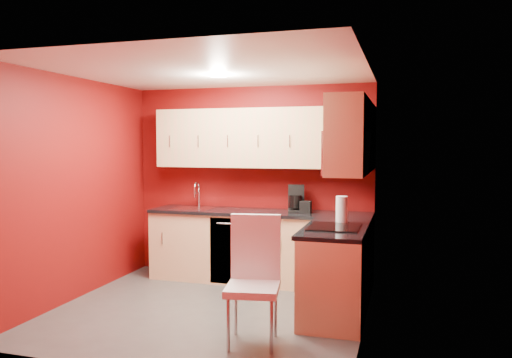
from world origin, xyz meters
The scene contains 21 objects.
floor centered at (0.00, 0.00, 0.00)m, with size 3.20×3.20×0.00m, color #43413F.
ceiling centered at (0.00, 0.00, 2.50)m, with size 3.20×3.20×0.00m, color white.
wall_back centered at (0.00, 1.50, 1.25)m, with size 3.20×3.20×0.00m, color #650A09.
wall_front centered at (0.00, -1.50, 1.25)m, with size 3.20×3.20×0.00m, color #650A09.
wall_left centered at (-1.60, 0.00, 1.25)m, with size 3.00×3.00×0.00m, color #650A09.
wall_right centered at (1.60, 0.00, 1.25)m, with size 3.00×3.00×0.00m, color #650A09.
base_cabinets_back centered at (0.20, 1.20, 0.43)m, with size 2.80×0.60×0.87m, color tan.
base_cabinets_right centered at (1.30, 0.25, 0.43)m, with size 0.60×1.30×0.87m, color tan.
countertop_back centered at (0.20, 1.19, 0.89)m, with size 2.80×0.63×0.04m, color black.
countertop_right centered at (1.29, 0.23, 0.89)m, with size 0.63×1.27×0.04m, color black.
upper_cabinets_back centered at (0.20, 1.32, 1.83)m, with size 2.80×0.35×0.75m, color tan.
upper_cabinets_right centered at (1.42, 0.44, 1.89)m, with size 0.35×1.55×0.75m.
microwave centered at (1.39, 0.20, 1.66)m, with size 0.42×0.76×0.42m.
cooktop centered at (1.28, 0.20, 0.92)m, with size 0.50×0.55×0.01m, color black.
sink centered at (-0.70, 1.20, 0.94)m, with size 0.52×0.42×0.35m.
dishwasher_front centered at (-0.05, 0.91, 0.43)m, with size 0.60×0.02×0.82m, color black.
downlight centered at (0.00, 0.30, 2.48)m, with size 0.20×0.20×0.01m, color white.
coffee_maker centered at (0.67, 1.23, 1.08)m, with size 0.20×0.27×0.33m, color black, non-canonical shape.
napkin_holder centered at (0.80, 1.17, 0.98)m, with size 0.13×0.13×0.14m, color black, non-canonical shape.
paper_towel centered at (1.31, 0.50, 1.05)m, with size 0.16×0.16×0.29m, color silver, non-canonical shape.
dining_chair centered at (0.70, -0.72, 0.56)m, with size 0.45×0.47×1.12m, color silver, non-canonical shape.
Camera 1 is at (1.95, -4.79, 1.75)m, focal length 35.00 mm.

